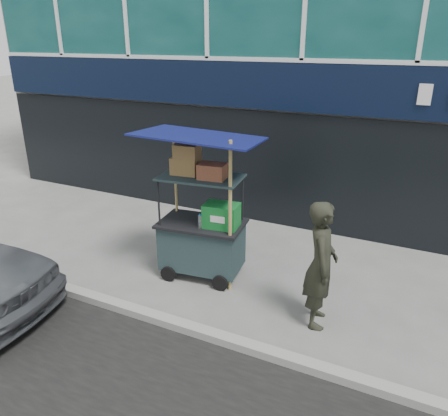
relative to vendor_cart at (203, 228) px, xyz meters
The scene contains 4 objects.
ground 1.72m from the vendor_cart, 59.99° to the right, with size 80.00×80.00×0.00m, color #64635F.
curb 1.84m from the vendor_cart, 63.46° to the right, with size 80.00×0.18×0.12m, color gray.
vendor_cart is the anchor object (origin of this frame).
vendor_man 2.14m from the vendor_cart, 12.60° to the right, with size 0.67×0.44×1.83m, color black.
Camera 1 is at (2.47, -4.48, 3.80)m, focal length 35.00 mm.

